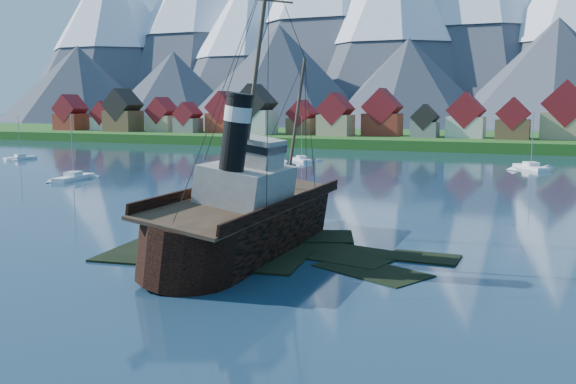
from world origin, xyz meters
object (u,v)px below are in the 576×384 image
at_px(tugboat_wreck, 254,213).
at_px(sailboat_c, 302,160).
at_px(sailboat_e, 531,168).
at_px(sailboat_b, 20,158).
at_px(sailboat_a, 74,178).

distance_m(tugboat_wreck, sailboat_c, 91.13).
bearing_deg(sailboat_e, tugboat_wreck, -133.39).
relative_size(tugboat_wreck, sailboat_b, 3.01).
bearing_deg(sailboat_a, sailboat_c, 54.97).
height_order(tugboat_wreck, sailboat_e, tugboat_wreck).
height_order(tugboat_wreck, sailboat_b, tugboat_wreck).
distance_m(tugboat_wreck, sailboat_a, 64.40).
relative_size(sailboat_a, sailboat_b, 1.11).
height_order(tugboat_wreck, sailboat_c, tugboat_wreck).
bearing_deg(sailboat_e, sailboat_c, 151.74).
xyz_separation_m(tugboat_wreck, sailboat_b, (-94.51, 63.97, -3.01)).
relative_size(tugboat_wreck, sailboat_a, 2.70).
xyz_separation_m(tugboat_wreck, sailboat_e, (20.44, 87.82, -2.99)).
bearing_deg(tugboat_wreck, sailboat_b, 143.61).
height_order(tugboat_wreck, sailboat_a, tugboat_wreck).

